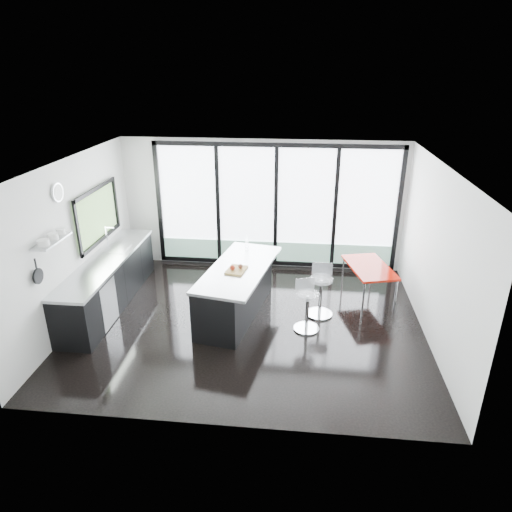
# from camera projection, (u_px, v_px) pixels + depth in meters

# --- Properties ---
(floor) EXTENTS (6.00, 5.00, 0.00)m
(floor) POSITION_uv_depth(u_px,v_px,m) (249.00, 322.00, 8.04)
(floor) COLOR black
(floor) RESTS_ON ground
(ceiling) EXTENTS (6.00, 5.00, 0.00)m
(ceiling) POSITION_uv_depth(u_px,v_px,m) (247.00, 164.00, 6.95)
(ceiling) COLOR white
(ceiling) RESTS_ON wall_back
(wall_back) EXTENTS (6.00, 0.09, 2.80)m
(wall_back) POSITION_uv_depth(u_px,v_px,m) (274.00, 212.00, 9.77)
(wall_back) COLOR silver
(wall_back) RESTS_ON ground
(wall_front) EXTENTS (6.00, 0.00, 2.80)m
(wall_front) POSITION_uv_depth(u_px,v_px,m) (222.00, 331.00, 5.21)
(wall_front) COLOR silver
(wall_front) RESTS_ON ground
(wall_left) EXTENTS (0.26, 5.00, 2.80)m
(wall_left) POSITION_uv_depth(u_px,v_px,m) (81.00, 228.00, 7.97)
(wall_left) COLOR silver
(wall_left) RESTS_ON ground
(wall_right) EXTENTS (0.00, 5.00, 2.80)m
(wall_right) POSITION_uv_depth(u_px,v_px,m) (436.00, 256.00, 7.21)
(wall_right) COLOR silver
(wall_right) RESTS_ON ground
(counter_cabinets) EXTENTS (0.69, 3.24, 1.36)m
(counter_cabinets) POSITION_uv_depth(u_px,v_px,m) (109.00, 282.00, 8.48)
(counter_cabinets) COLOR black
(counter_cabinets) RESTS_ON floor
(island) EXTENTS (1.37, 2.42, 1.21)m
(island) POSITION_uv_depth(u_px,v_px,m) (236.00, 290.00, 8.15)
(island) COLOR black
(island) RESTS_ON floor
(bar_stool_near) EXTENTS (0.57, 0.57, 0.70)m
(bar_stool_near) POSITION_uv_depth(u_px,v_px,m) (307.00, 312.00, 7.70)
(bar_stool_near) COLOR silver
(bar_stool_near) RESTS_ON floor
(bar_stool_far) EXTENTS (0.50, 0.50, 0.75)m
(bar_stool_far) POSITION_uv_depth(u_px,v_px,m) (320.00, 297.00, 8.14)
(bar_stool_far) COLOR silver
(bar_stool_far) RESTS_ON floor
(red_table) EXTENTS (1.00, 1.39, 0.67)m
(red_table) POSITION_uv_depth(u_px,v_px,m) (368.00, 282.00, 8.76)
(red_table) COLOR #941005
(red_table) RESTS_ON floor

